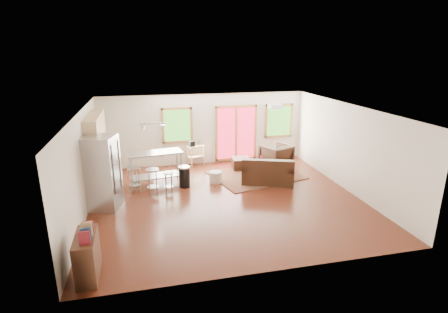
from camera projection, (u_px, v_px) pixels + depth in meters
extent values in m
cube|color=#3C170D|center=(226.00, 200.00, 10.00)|extent=(7.50, 7.00, 0.02)
cube|color=white|center=(227.00, 109.00, 9.24)|extent=(7.50, 7.00, 0.02)
cube|color=silver|center=(204.00, 129.00, 12.89)|extent=(7.50, 0.02, 2.60)
cube|color=silver|center=(82.00, 166.00, 8.81)|extent=(0.02, 7.00, 2.60)
cube|color=silver|center=(349.00, 148.00, 10.43)|extent=(0.02, 7.00, 2.60)
cube|color=silver|center=(271.00, 211.00, 6.35)|extent=(7.50, 0.02, 2.60)
cube|color=#2A5B1A|center=(177.00, 125.00, 12.57)|extent=(0.94, 0.02, 1.14)
cube|color=#AB6F3D|center=(177.00, 109.00, 12.39)|extent=(1.10, 0.05, 0.08)
cube|color=#AB6F3D|center=(178.00, 142.00, 12.75)|extent=(1.10, 0.05, 0.08)
cube|color=#AB6F3D|center=(163.00, 126.00, 12.46)|extent=(0.08, 0.05, 1.30)
cube|color=#AB6F3D|center=(191.00, 125.00, 12.68)|extent=(0.08, 0.05, 1.30)
cube|color=#BC1D36|center=(236.00, 133.00, 13.16)|extent=(1.44, 0.02, 1.94)
cube|color=#AB6F3D|center=(236.00, 106.00, 12.87)|extent=(1.60, 0.05, 0.08)
cube|color=#AB6F3D|center=(236.00, 159.00, 13.46)|extent=(1.60, 0.05, 0.08)
cube|color=#AB6F3D|center=(216.00, 134.00, 13.00)|extent=(0.08, 0.05, 2.10)
cube|color=#AB6F3D|center=(255.00, 132.00, 13.33)|extent=(0.08, 0.05, 2.10)
cube|color=#AB6F3D|center=(236.00, 133.00, 13.16)|extent=(0.08, 0.05, 1.94)
cube|color=#2A5B1A|center=(279.00, 121.00, 13.41)|extent=(0.94, 0.02, 1.14)
cube|color=#AB6F3D|center=(280.00, 105.00, 13.23)|extent=(1.10, 0.05, 0.08)
cube|color=#AB6F3D|center=(278.00, 136.00, 13.59)|extent=(1.10, 0.05, 0.08)
cube|color=#AB6F3D|center=(266.00, 121.00, 13.30)|extent=(0.08, 0.05, 1.30)
cube|color=#AB6F3D|center=(291.00, 120.00, 13.52)|extent=(0.08, 0.05, 1.30)
cube|color=#4D5E34|center=(256.00, 175.00, 11.90)|extent=(3.27, 2.80, 0.03)
cube|color=black|center=(267.00, 176.00, 11.25)|extent=(1.83, 1.41, 0.45)
cube|color=black|center=(268.00, 166.00, 10.79)|extent=(1.60, 0.74, 0.41)
cube|color=black|center=(246.00, 166.00, 11.23)|extent=(0.51, 0.94, 0.17)
cube|color=black|center=(290.00, 167.00, 11.08)|extent=(0.51, 0.94, 0.17)
cube|color=black|center=(257.00, 166.00, 11.25)|extent=(0.83, 0.78, 0.13)
cube|color=black|center=(279.00, 167.00, 11.18)|extent=(0.83, 0.78, 0.13)
cube|color=#3C2115|center=(265.00, 164.00, 11.98)|extent=(1.10, 0.83, 0.04)
cube|color=#3C2115|center=(258.00, 173.00, 11.67)|extent=(0.07, 0.07, 0.35)
cube|color=#3C2115|center=(278.00, 169.00, 12.05)|extent=(0.07, 0.07, 0.35)
cube|color=#3C2115|center=(251.00, 169.00, 12.03)|extent=(0.07, 0.07, 0.35)
cube|color=#3C2115|center=(270.00, 165.00, 12.41)|extent=(0.07, 0.07, 0.35)
imported|color=black|center=(276.00, 155.00, 12.57)|extent=(1.18, 1.14, 0.95)
cube|color=black|center=(241.00, 164.00, 12.51)|extent=(0.66, 0.66, 0.41)
cylinder|color=beige|center=(216.00, 177.00, 11.26)|extent=(0.51, 0.51, 0.36)
imported|color=silver|center=(262.00, 162.00, 11.80)|extent=(0.19, 0.20, 0.17)
sphere|color=#BE1436|center=(262.00, 157.00, 11.79)|extent=(0.07, 0.07, 0.07)
sphere|color=#BE1436|center=(261.00, 157.00, 11.73)|extent=(0.07, 0.07, 0.07)
sphere|color=#BE1436|center=(261.00, 156.00, 11.79)|extent=(0.07, 0.07, 0.07)
imported|color=maroon|center=(278.00, 158.00, 12.03)|extent=(0.23, 0.04, 0.30)
cube|color=#D7B07E|center=(104.00, 174.00, 10.71)|extent=(0.60, 2.20, 0.90)
cube|color=black|center=(103.00, 160.00, 10.57)|extent=(0.64, 2.24, 0.04)
cube|color=#D7B07E|center=(95.00, 127.00, 10.24)|extent=(0.36, 2.20, 0.70)
cylinder|color=#B7BABC|center=(101.00, 161.00, 10.07)|extent=(0.12, 0.12, 0.18)
cube|color=black|center=(104.00, 152.00, 10.91)|extent=(0.22, 0.18, 0.20)
cube|color=#B7BABC|center=(102.00, 173.00, 9.20)|extent=(0.98, 0.96, 1.99)
cube|color=gray|center=(116.00, 173.00, 9.18)|extent=(0.22, 0.71, 1.95)
cylinder|color=gray|center=(114.00, 170.00, 8.90)|extent=(0.03, 0.03, 1.33)
cylinder|color=gray|center=(120.00, 164.00, 9.37)|extent=(0.03, 0.03, 1.33)
cube|color=#B7BABC|center=(155.00, 153.00, 10.85)|extent=(1.76, 0.92, 0.04)
cube|color=gray|center=(156.00, 176.00, 11.07)|extent=(1.63, 0.81, 0.03)
cylinder|color=gray|center=(132.00, 175.00, 10.50)|extent=(0.05, 0.05, 1.02)
cylinder|color=gray|center=(181.00, 169.00, 11.04)|extent=(0.05, 0.05, 1.02)
cylinder|color=gray|center=(130.00, 170.00, 10.96)|extent=(0.05, 0.05, 1.02)
cylinder|color=gray|center=(177.00, 164.00, 11.50)|extent=(0.05, 0.05, 1.02)
imported|color=white|center=(162.00, 155.00, 10.70)|extent=(0.13, 0.11, 0.12)
cylinder|color=#B7BABC|center=(134.00, 168.00, 10.31)|extent=(0.46, 0.46, 0.04)
cylinder|color=gray|center=(137.00, 179.00, 10.55)|extent=(0.03, 0.03, 0.74)
cylinder|color=gray|center=(131.00, 180.00, 10.46)|extent=(0.03, 0.03, 0.74)
cylinder|color=gray|center=(132.00, 182.00, 10.29)|extent=(0.03, 0.03, 0.74)
cylinder|color=gray|center=(139.00, 181.00, 10.38)|extent=(0.03, 0.03, 0.74)
cylinder|color=gray|center=(135.00, 185.00, 10.46)|extent=(0.42, 0.42, 0.02)
cylinder|color=#B7BABC|center=(152.00, 170.00, 10.13)|extent=(0.40, 0.40, 0.04)
cylinder|color=gray|center=(157.00, 181.00, 10.36)|extent=(0.03, 0.03, 0.75)
cylinder|color=gray|center=(150.00, 181.00, 10.32)|extent=(0.03, 0.03, 0.75)
cylinder|color=gray|center=(149.00, 184.00, 10.13)|extent=(0.03, 0.03, 0.75)
cylinder|color=gray|center=(157.00, 184.00, 10.17)|extent=(0.03, 0.03, 0.75)
cylinder|color=gray|center=(153.00, 187.00, 10.28)|extent=(0.36, 0.36, 0.02)
cylinder|color=#B7BABC|center=(168.00, 173.00, 10.30)|extent=(0.36, 0.36, 0.04)
cylinder|color=gray|center=(172.00, 182.00, 10.48)|extent=(0.03, 0.03, 0.62)
cylinder|color=gray|center=(166.00, 182.00, 10.47)|extent=(0.03, 0.03, 0.62)
cylinder|color=gray|center=(166.00, 184.00, 10.31)|extent=(0.03, 0.03, 0.62)
cylinder|color=gray|center=(171.00, 184.00, 10.32)|extent=(0.03, 0.03, 0.62)
cylinder|color=gray|center=(169.00, 186.00, 10.43)|extent=(0.33, 0.33, 0.01)
cylinder|color=black|center=(185.00, 177.00, 10.86)|extent=(0.39, 0.39, 0.62)
cylinder|color=#B7BABC|center=(184.00, 167.00, 10.77)|extent=(0.40, 0.40, 0.05)
cube|color=#D7B07E|center=(195.00, 146.00, 12.78)|extent=(0.72, 0.59, 0.04)
cube|color=#D7B07E|center=(196.00, 156.00, 12.89)|extent=(0.68, 0.56, 0.03)
cube|color=#D7B07E|center=(192.00, 158.00, 12.61)|extent=(0.05, 0.05, 0.74)
cube|color=#D7B07E|center=(204.00, 155.00, 12.90)|extent=(0.05, 0.05, 0.74)
cube|color=#D7B07E|center=(187.00, 156.00, 12.87)|extent=(0.05, 0.05, 0.74)
cube|color=#D7B07E|center=(200.00, 153.00, 13.15)|extent=(0.05, 0.05, 0.74)
cube|color=black|center=(192.00, 144.00, 12.66)|extent=(0.25, 0.24, 0.19)
cylinder|color=#B7BABC|center=(199.00, 143.00, 12.83)|extent=(0.18, 0.18, 0.16)
cube|color=#3C2115|center=(87.00, 256.00, 6.51)|extent=(0.39, 0.96, 0.84)
cube|color=maroon|center=(85.00, 238.00, 6.06)|extent=(0.19, 0.06, 0.25)
cube|color=navy|center=(86.00, 234.00, 6.21)|extent=(0.19, 0.06, 0.23)
cube|color=tan|center=(87.00, 229.00, 6.35)|extent=(0.19, 0.06, 0.27)
cube|color=maroon|center=(88.00, 226.00, 6.51)|extent=(0.19, 0.06, 0.21)
cube|color=white|center=(275.00, 106.00, 10.16)|extent=(0.35, 0.35, 0.12)
cylinder|color=gray|center=(152.00, 114.00, 10.32)|extent=(0.02, 0.02, 0.60)
cube|color=gray|center=(153.00, 124.00, 10.40)|extent=(0.80, 0.04, 0.03)
cone|color=#B7BABC|center=(143.00, 128.00, 10.37)|extent=(0.18, 0.18, 0.14)
cone|color=#B7BABC|center=(163.00, 127.00, 10.50)|extent=(0.18, 0.18, 0.14)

